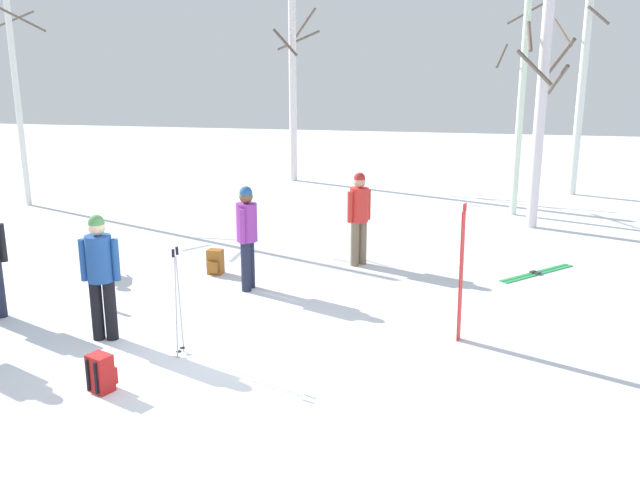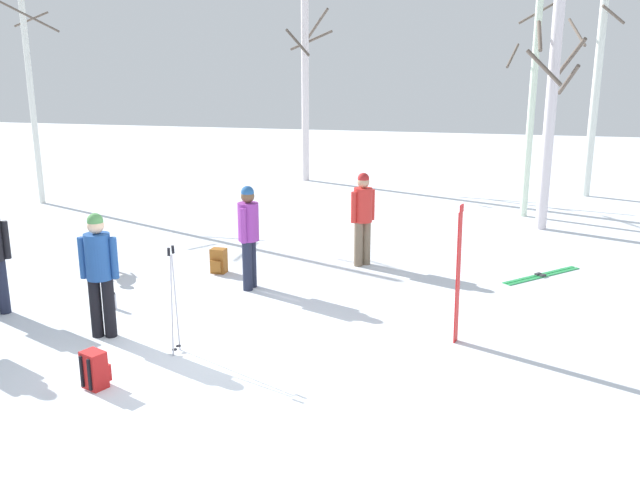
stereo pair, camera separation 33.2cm
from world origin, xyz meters
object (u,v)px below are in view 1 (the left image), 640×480
backpack_1 (215,262)px  birch_tree_0 (13,51)px  birch_tree_3 (541,110)px  ski_pair_planted_0 (461,274)px  ski_pair_lying_0 (537,273)px  birch_tree_4 (584,59)px  person_1 (247,231)px  person_4 (359,213)px  ski_poles_0 (178,299)px  backpack_0 (101,373)px  water_bottle_0 (113,304)px  person_3 (100,269)px  birch_tree_1 (293,65)px  dog (98,255)px  birch_tree_2 (523,80)px

backpack_1 → birch_tree_0: size_ratio=0.06×
birch_tree_0 → birch_tree_3: size_ratio=1.53×
ski_pair_planted_0 → ski_pair_lying_0: bearing=68.4°
birch_tree_3 → birch_tree_4: size_ratio=0.70×
person_1 → person_4: (1.55, 1.77, 0.00)m
backpack_1 → birch_tree_3: size_ratio=0.09×
ski_poles_0 → backpack_1: ski_poles_0 is taller
backpack_0 → birch_tree_4: birch_tree_4 is taller
water_bottle_0 → backpack_0: bearing=-63.8°
backpack_0 → backpack_1: size_ratio=1.00×
person_4 → backpack_0: (-2.06, -5.52, -0.77)m
person_3 → birch_tree_1: birch_tree_1 is taller
birch_tree_0 → birch_tree_1: bearing=41.9°
backpack_0 → birch_tree_3: bearing=59.6°
person_4 → ski_pair_lying_0: (3.18, 0.11, -0.97)m
dog → birch_tree_2: 10.37m
birch_tree_1 → birch_tree_2: (6.53, -3.77, -0.34)m
birch_tree_3 → birch_tree_4: 4.76m
birch_tree_3 → dog: bearing=-144.7°
ski_poles_0 → person_1: bearing=89.2°
backpack_0 → birch_tree_1: size_ratio=0.07×
person_1 → water_bottle_0: (-1.67, -1.41, -0.86)m
person_4 → ski_pair_planted_0: 3.72m
person_1 → backpack_1: 1.32m
water_bottle_0 → birch_tree_1: birch_tree_1 is taller
person_4 → birch_tree_1: (-3.47, 8.83, 2.58)m
backpack_0 → person_4: bearing=69.6°
ski_pair_lying_0 → birch_tree_1: birch_tree_1 is taller
person_3 → backpack_1: 3.19m
ski_pair_lying_0 → water_bottle_0: size_ratio=5.55×
person_3 → dog: bearing=121.5°
person_1 → birch_tree_1: bearing=100.3°
person_4 → birch_tree_4: size_ratio=0.24×
person_1 → birch_tree_0: bearing=145.5°
backpack_1 → water_bottle_0: (-0.84, -2.09, -0.09)m
birch_tree_1 → birch_tree_3: (6.85, -5.06, -0.94)m
person_3 → birch_tree_4: birch_tree_4 is taller
ski_pair_planted_0 → birch_tree_2: (1.20, 8.28, 2.29)m
water_bottle_0 → birch_tree_0: 9.86m
birch_tree_1 → birch_tree_3: birch_tree_1 is taller
water_bottle_0 → birch_tree_1: size_ratio=0.04×
person_1 → birch_tree_4: 12.12m
person_1 → backpack_1: size_ratio=3.90×
water_bottle_0 → birch_tree_2: size_ratio=0.04×
ski_pair_planted_0 → birch_tree_2: size_ratio=0.30×
person_1 → birch_tree_4: (6.39, 9.92, 2.76)m
person_4 → birch_tree_2: 6.32m
birch_tree_2 → person_4: bearing=-121.2°
backpack_1 → ski_poles_0: bearing=-76.6°
water_bottle_0 → ski_poles_0: bearing=-37.5°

